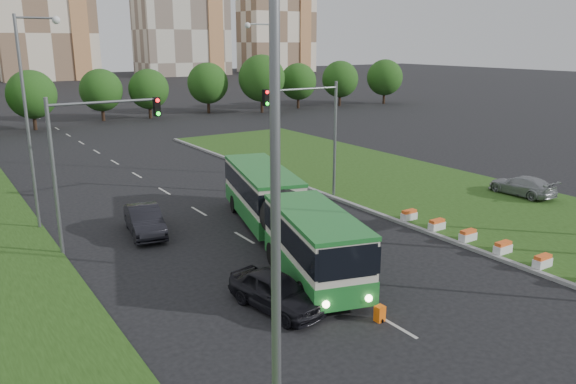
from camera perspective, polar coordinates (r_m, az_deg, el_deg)
ground at (r=28.39m, az=6.87°, el=-6.94°), size 360.00×360.00×0.00m
grass_median at (r=42.46m, az=13.38°, el=0.35°), size 14.00×60.00×0.15m
median_kerb at (r=37.84m, az=6.10°, el=-1.10°), size 0.30×60.00×0.18m
lane_markings at (r=43.70m, az=-13.41°, el=0.66°), size 0.20×100.00×0.01m
flower_planters at (r=31.27m, az=19.38°, el=-4.73°), size 1.10×11.50×0.60m
traffic_mast_median at (r=37.51m, az=2.87°, el=7.05°), size 5.76×0.32×8.00m
traffic_mast_left at (r=30.20m, az=-19.89°, el=4.19°), size 5.76×0.32×8.00m
street_lamps at (r=33.46m, az=-8.02°, el=7.06°), size 36.00×60.00×12.00m
tree_line at (r=79.96m, az=-13.62°, el=10.34°), size 120.00×8.00×9.00m
midrise_east at (r=201.14m, az=-1.19°, el=17.81°), size 24.00×14.00×40.00m
articulated_bus at (r=29.62m, az=-0.96°, el=-2.25°), size 2.73×17.53×2.89m
car_left_near at (r=23.12m, az=-1.23°, el=-10.05°), size 2.58×4.81×1.56m
car_left_far at (r=32.69m, az=-14.36°, el=-2.82°), size 2.52×5.11×1.61m
car_median at (r=42.41m, az=22.69°, el=0.61°), size 1.93×4.73×1.37m
pedestrian at (r=23.92m, az=6.33°, el=-8.85°), size 0.65×0.79×1.86m
shopping_trolley at (r=22.67m, az=9.30°, el=-12.10°), size 0.37×0.39×0.64m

